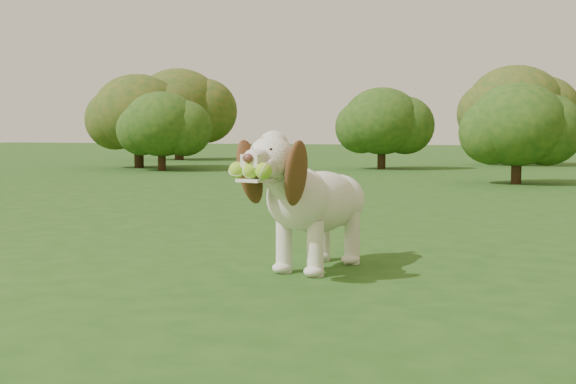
% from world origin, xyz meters
% --- Properties ---
extents(ground, '(80.00, 80.00, 0.00)m').
position_xyz_m(ground, '(0.00, 0.00, 0.00)').
color(ground, '#1F4914').
rests_on(ground, ground).
extents(dog, '(0.46, 1.08, 0.70)m').
position_xyz_m(dog, '(0.49, -0.33, 0.37)').
color(dog, white).
rests_on(dog, ground).
extents(shrub_a, '(1.42, 1.42, 1.47)m').
position_xyz_m(shrub_a, '(-5.56, 7.77, 0.86)').
color(shrub_a, '#382314').
rests_on(shrub_a, ground).
extents(shrub_i, '(2.08, 2.08, 2.16)m').
position_xyz_m(shrub_i, '(0.27, 12.60, 1.27)').
color(shrub_i, '#382314').
rests_on(shrub_i, ground).
extents(shrub_e, '(1.81, 1.81, 1.88)m').
position_xyz_m(shrub_e, '(-6.60, 8.56, 1.10)').
color(shrub_e, '#382314').
rests_on(shrub_e, ground).
extents(shrub_b, '(1.52, 1.52, 1.58)m').
position_xyz_m(shrub_b, '(-1.94, 9.91, 0.93)').
color(shrub_b, '#382314').
rests_on(shrub_b, ground).
extents(shrub_g, '(2.30, 2.30, 2.38)m').
position_xyz_m(shrub_g, '(-8.17, 12.69, 1.40)').
color(shrub_g, '#382314').
rests_on(shrub_g, ground).
extents(shrub_c, '(1.33, 1.33, 1.38)m').
position_xyz_m(shrub_c, '(0.86, 6.59, 0.81)').
color(shrub_c, '#382314').
rests_on(shrub_c, ground).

